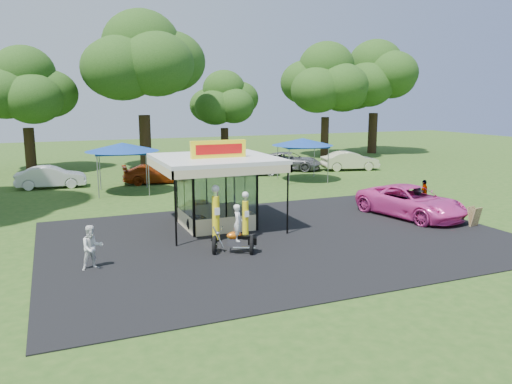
% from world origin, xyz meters
% --- Properties ---
extents(ground, '(120.00, 120.00, 0.00)m').
position_xyz_m(ground, '(0.00, 0.00, 0.00)').
color(ground, '#284D18').
rests_on(ground, ground).
extents(asphalt_apron, '(20.00, 14.00, 0.04)m').
position_xyz_m(asphalt_apron, '(0.00, 2.00, 0.02)').
color(asphalt_apron, black).
rests_on(asphalt_apron, ground).
extents(gas_station_kiosk, '(5.40, 5.40, 4.18)m').
position_xyz_m(gas_station_kiosk, '(-2.00, 4.99, 1.78)').
color(gas_station_kiosk, white).
rests_on(gas_station_kiosk, ground).
extents(gas_pump_left, '(0.46, 0.46, 2.47)m').
position_xyz_m(gas_pump_left, '(-2.77, 2.61, 1.18)').
color(gas_pump_left, black).
rests_on(gas_pump_left, ground).
extents(gas_pump_right, '(0.40, 0.40, 2.13)m').
position_xyz_m(gas_pump_right, '(-1.50, 2.39, 1.02)').
color(gas_pump_right, black).
rests_on(gas_pump_right, ground).
extents(motorcycle, '(1.83, 1.40, 2.08)m').
position_xyz_m(motorcycle, '(-2.58, 0.62, 0.81)').
color(motorcycle, black).
rests_on(motorcycle, ground).
extents(spare_tires, '(1.00, 0.60, 0.86)m').
position_xyz_m(spare_tires, '(-3.13, 4.29, 0.42)').
color(spare_tires, black).
rests_on(spare_tires, ground).
extents(a_frame_sign, '(0.57, 0.55, 0.96)m').
position_xyz_m(a_frame_sign, '(9.41, 0.25, 0.49)').
color(a_frame_sign, '#593819').
rests_on(a_frame_sign, ground).
extents(kiosk_car, '(2.82, 1.13, 0.96)m').
position_xyz_m(kiosk_car, '(-2.00, 7.20, 0.48)').
color(kiosk_car, yellow).
rests_on(kiosk_car, ground).
extents(pink_sedan, '(3.78, 6.27, 1.63)m').
position_xyz_m(pink_sedan, '(7.93, 3.03, 0.81)').
color(pink_sedan, '#ED40A5').
rests_on(pink_sedan, ground).
extents(spectator_west, '(0.91, 0.77, 1.63)m').
position_xyz_m(spectator_west, '(-7.98, 0.88, 0.81)').
color(spectator_west, white).
rests_on(spectator_west, ground).
extents(spectator_east_a, '(1.15, 0.98, 1.54)m').
position_xyz_m(spectator_east_a, '(8.34, 3.09, 0.77)').
color(spectator_east_a, black).
rests_on(spectator_east_a, ground).
extents(spectator_east_b, '(0.96, 0.79, 1.53)m').
position_xyz_m(spectator_east_b, '(10.36, 4.86, 0.76)').
color(spectator_east_b, gray).
rests_on(spectator_east_b, ground).
extents(bg_car_a, '(4.68, 1.94, 1.51)m').
position_xyz_m(bg_car_a, '(-9.19, 19.44, 0.75)').
color(bg_car_a, silver).
rests_on(bg_car_a, ground).
extents(bg_car_b, '(4.92, 2.37, 1.38)m').
position_xyz_m(bg_car_b, '(-2.14, 18.61, 0.69)').
color(bg_car_b, '#98320B').
rests_on(bg_car_b, ground).
extents(bg_car_c, '(4.61, 2.57, 1.48)m').
position_xyz_m(bg_car_c, '(5.66, 19.45, 0.74)').
color(bg_car_c, silver).
rests_on(bg_car_c, ground).
extents(bg_car_d, '(5.89, 5.38, 1.53)m').
position_xyz_m(bg_car_d, '(9.84, 21.08, 0.76)').
color(bg_car_d, '#5F5F62').
rests_on(bg_car_d, ground).
extents(bg_car_e, '(5.09, 2.62, 1.60)m').
position_xyz_m(bg_car_e, '(14.61, 19.00, 0.80)').
color(bg_car_e, beige).
rests_on(bg_car_e, ground).
extents(tent_west, '(4.68, 4.68, 3.27)m').
position_xyz_m(tent_west, '(-4.82, 15.68, 2.96)').
color(tent_west, gray).
rests_on(tent_west, ground).
extents(tent_east, '(4.55, 4.55, 3.18)m').
position_xyz_m(tent_east, '(8.19, 15.61, 2.88)').
color(tent_east, gray).
rests_on(tent_east, ground).
extents(oak_far_b, '(8.48, 8.48, 10.11)m').
position_xyz_m(oak_far_b, '(-10.68, 28.72, 6.45)').
color(oak_far_b, black).
rests_on(oak_far_b, ground).
extents(oak_far_c, '(11.16, 11.16, 13.15)m').
position_xyz_m(oak_far_c, '(-1.37, 26.88, 8.34)').
color(oak_far_c, black).
rests_on(oak_far_c, ground).
extents(oak_far_d, '(7.28, 7.28, 8.66)m').
position_xyz_m(oak_far_d, '(7.35, 30.91, 5.52)').
color(oak_far_d, black).
rests_on(oak_far_d, ground).
extents(oak_far_e, '(9.69, 9.69, 11.54)m').
position_xyz_m(oak_far_e, '(17.67, 28.62, 7.37)').
color(oak_far_e, black).
rests_on(oak_far_e, ground).
extents(oak_far_f, '(10.09, 10.09, 12.15)m').
position_xyz_m(oak_far_f, '(24.53, 29.81, 7.80)').
color(oak_far_f, black).
rests_on(oak_far_f, ground).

